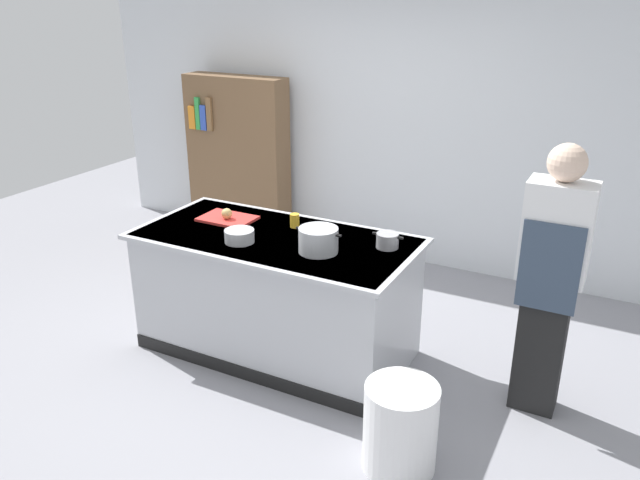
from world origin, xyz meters
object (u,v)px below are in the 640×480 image
Objects in this scene: stock_pot at (318,240)px; onion at (227,214)px; trash_bin at (400,427)px; person_chef at (550,277)px; mixing_bowl at (239,236)px; sauce_pan at (387,240)px; juice_cup at (295,221)px; bookshelf at (238,159)px.

onion is at bearing 167.02° from stock_pot.
person_chef is (0.56, 0.93, 0.65)m from trash_bin.
stock_pot reaches higher than mixing_bowl.
stock_pot is 0.19× the size of person_chef.
mixing_bowl is 1.66m from trash_bin.
sauce_pan is 0.13× the size of person_chef.
bookshelf is (-1.58, 1.57, -0.10)m from juice_cup.
bookshelf is at bearing 137.65° from trash_bin.
juice_cup is at bearing -44.85° from bookshelf.
mixing_bowl is 0.39× the size of trash_bin.
mixing_bowl is 2.43m from bookshelf.
person_chef is at bearing 1.81° from onion.
trash_bin is at bearing -38.78° from juice_cup.
onion is 0.05× the size of bookshelf.
stock_pot reaches higher than sauce_pan.
onion is 1.24m from sauce_pan.
sauce_pan is at bearing -3.84° from juice_cup.
onion is at bearing 136.72° from mixing_bowl.
trash_bin is at bearing -26.32° from onion.
trash_bin is (0.85, -0.65, -0.72)m from stock_pot.
trash_bin is at bearing -21.56° from mixing_bowl.
trash_bin is 3.83m from bookshelf.
bookshelf is at bearing 145.03° from sauce_pan.
sauce_pan is 1.06× the size of mixing_bowl.
sauce_pan is 1.04m from person_chef.
sauce_pan is at bearing 109.04° from person_chef.
onion is 0.05× the size of person_chef.
onion is 0.89m from stock_pot.
onion is 0.43m from mixing_bowl.
bookshelf is (-1.07, 1.70, -0.11)m from onion.
person_chef is 3.73m from bookshelf.
trash_bin is at bearing -42.35° from bookshelf.
bookshelf is (-3.36, 1.63, -0.06)m from person_chef.
bookshelf reaches higher than juice_cup.
person_chef reaches higher than trash_bin.
sauce_pan is 1.26m from trash_bin.
juice_cup is 0.06× the size of bookshelf.
onion is at bearing -57.68° from bookshelf.
stock_pot is 0.47m from sauce_pan.
mixing_bowl is at bearing -43.28° from onion.
stock_pot is 1.52× the size of sauce_pan.
mixing_bowl is (-0.93, -0.37, -0.01)m from sauce_pan.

